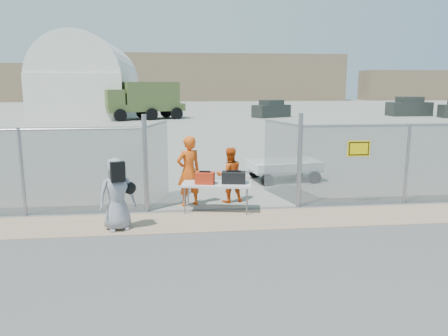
{
  "coord_description": "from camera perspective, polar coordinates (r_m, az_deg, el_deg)",
  "views": [
    {
      "loc": [
        -1.25,
        -9.0,
        3.23
      ],
      "look_at": [
        0.0,
        2.0,
        1.1
      ],
      "focal_mm": 35.0,
      "sensor_mm": 36.0,
      "label": 1
    }
  ],
  "objects": [
    {
      "name": "ground",
      "position": [
        9.64,
        1.36,
        -8.68
      ],
      "size": [
        160.0,
        160.0,
        0.0
      ],
      "primitive_type": "plane",
      "color": "#464444"
    },
    {
      "name": "tarmac_inside",
      "position": [
        51.12,
        -5.12,
        7.23
      ],
      "size": [
        160.0,
        80.0,
        0.01
      ],
      "primitive_type": "cube",
      "color": "gray",
      "rests_on": "ground"
    },
    {
      "name": "dirt_strip",
      "position": [
        10.58,
        0.62,
        -6.84
      ],
      "size": [
        44.0,
        1.6,
        0.01
      ],
      "primitive_type": "cube",
      "color": "tan",
      "rests_on": "ground"
    },
    {
      "name": "distant_hills",
      "position": [
        87.23,
        -2.43,
        11.71
      ],
      "size": [
        140.0,
        6.0,
        9.0
      ],
      "primitive_type": null,
      "color": "#7F684F",
      "rests_on": "ground"
    },
    {
      "name": "chain_link_fence",
      "position": [
        11.27,
        0.0,
        0.0
      ],
      "size": [
        40.0,
        0.2,
        2.2
      ],
      "primitive_type": null,
      "color": "gray",
      "rests_on": "ground"
    },
    {
      "name": "quonset_hangar",
      "position": [
        49.78,
        -16.95,
        11.31
      ],
      "size": [
        9.0,
        18.0,
        8.0
      ],
      "primitive_type": null,
      "color": "silver",
      "rests_on": "ground"
    },
    {
      "name": "folding_table",
      "position": [
        11.22,
        -0.98,
        -3.86
      ],
      "size": [
        1.86,
        1.04,
        0.75
      ],
      "primitive_type": null,
      "rotation": [
        0.0,
        0.0,
        -0.18
      ],
      "color": "silver",
      "rests_on": "ground"
    },
    {
      "name": "orange_bag",
      "position": [
        11.07,
        -2.52,
        -1.31
      ],
      "size": [
        0.53,
        0.42,
        0.29
      ],
      "primitive_type": "cube",
      "rotation": [
        0.0,
        0.0,
        -0.24
      ],
      "color": "red",
      "rests_on": "folding_table"
    },
    {
      "name": "black_duffel",
      "position": [
        11.13,
        1.27,
        -1.24
      ],
      "size": [
        0.66,
        0.45,
        0.29
      ],
      "primitive_type": "cube",
      "rotation": [
        0.0,
        0.0,
        -0.17
      ],
      "color": "black",
      "rests_on": "folding_table"
    },
    {
      "name": "security_worker_left",
      "position": [
        11.68,
        -4.64,
        -0.42
      ],
      "size": [
        0.82,
        0.7,
        1.89
      ],
      "primitive_type": "imported",
      "rotation": [
        0.0,
        0.0,
        3.57
      ],
      "color": "#E2510F",
      "rests_on": "ground"
    },
    {
      "name": "security_worker_right",
      "position": [
        12.03,
        0.71,
        -0.92
      ],
      "size": [
        0.84,
        0.71,
        1.53
      ],
      "primitive_type": "imported",
      "rotation": [
        0.0,
        0.0,
        3.32
      ],
      "color": "#E2510F",
      "rests_on": "ground"
    },
    {
      "name": "visitor",
      "position": [
        10.01,
        -13.81,
        -3.35
      ],
      "size": [
        0.93,
        0.76,
        1.64
      ],
      "primitive_type": "imported",
      "rotation": [
        0.0,
        0.0,
        0.34
      ],
      "color": "gray",
      "rests_on": "ground"
    },
    {
      "name": "utility_trailer",
      "position": [
        14.94,
        7.85,
        -0.26
      ],
      "size": [
        3.2,
        1.92,
        0.74
      ],
      "primitive_type": null,
      "rotation": [
        0.0,
        0.0,
        0.12
      ],
      "color": "silver",
      "rests_on": "ground"
    },
    {
      "name": "military_truck",
      "position": [
        41.55,
        -10.4,
        8.63
      ],
      "size": [
        7.67,
        5.14,
        3.43
      ],
      "primitive_type": null,
      "rotation": [
        0.0,
        0.0,
        0.38
      ],
      "color": "#4E602E",
      "rests_on": "ground"
    },
    {
      "name": "parked_vehicle_near",
      "position": [
        43.65,
        6.2,
        7.68
      ],
      "size": [
        4.05,
        3.19,
        1.67
      ],
      "primitive_type": null,
      "rotation": [
        0.0,
        0.0,
        0.48
      ],
      "color": "#272C28",
      "rests_on": "ground"
    },
    {
      "name": "parked_vehicle_mid",
      "position": [
        49.3,
        23.01,
        7.39
      ],
      "size": [
        4.26,
        1.96,
        1.92
      ],
      "primitive_type": null,
      "rotation": [
        0.0,
        0.0,
        0.01
      ],
      "color": "#272C28",
      "rests_on": "ground"
    }
  ]
}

